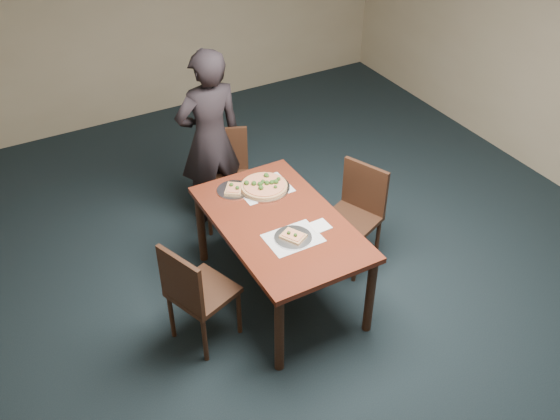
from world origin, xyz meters
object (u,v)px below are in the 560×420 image
dining_table (280,230)px  slice_plate_near (293,237)px  diner (210,139)px  slice_plate_far (234,189)px  pizza_pan (264,186)px  chair_right (356,210)px  chair_far (226,172)px  chair_left (195,291)px

dining_table → slice_plate_near: size_ratio=5.36×
diner → slice_plate_far: (-0.11, -0.70, -0.08)m
pizza_pan → slice_plate_near: 0.68m
chair_right → diner: 1.45m
dining_table → diner: bearing=91.4°
chair_far → slice_plate_far: (-0.20, -0.61, 0.25)m
slice_plate_far → diner: bearing=81.5°
chair_left → diner: diner is taller
chair_far → chair_left: 1.56m
pizza_pan → diner: bearing=99.0°
pizza_pan → slice_plate_near: pizza_pan is taller
diner → slice_plate_near: diner is taller
slice_plate_near → slice_plate_far: size_ratio=1.00×
chair_left → pizza_pan: size_ratio=2.16×
dining_table → slice_plate_near: bearing=-94.7°
chair_left → dining_table: bearing=-99.0°
chair_left → chair_right: bearing=-101.9°
dining_table → diner: size_ratio=0.89×
chair_far → slice_plate_near: (-0.09, -1.37, 0.25)m
pizza_pan → slice_plate_far: pizza_pan is taller
chair_left → slice_plate_far: (0.66, 0.69, 0.25)m
dining_table → chair_right: 0.80m
chair_far → slice_plate_far: chair_far is taller
chair_left → pizza_pan: chair_left is taller
diner → slice_plate_far: size_ratio=6.05×
dining_table → slice_plate_near: 0.26m
chair_left → chair_right: same height
dining_table → slice_plate_far: slice_plate_far is taller
pizza_pan → slice_plate_far: 0.25m
pizza_pan → slice_plate_far: bearing=158.6°
dining_table → chair_left: size_ratio=1.65×
chair_far → pizza_pan: bearing=-65.0°
chair_far → chair_left: bearing=-100.9°
chair_far → slice_plate_near: size_ratio=3.25×
chair_far → pizza_pan: 0.75m
dining_table → pizza_pan: bearing=77.6°
chair_left → pizza_pan: (0.89, 0.60, 0.26)m
chair_right → pizza_pan: bearing=-140.7°
diner → dining_table: bearing=90.7°
dining_table → pizza_pan: 0.46m
slice_plate_near → pizza_pan: bearing=80.2°
slice_plate_far → slice_plate_near: bearing=-81.4°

